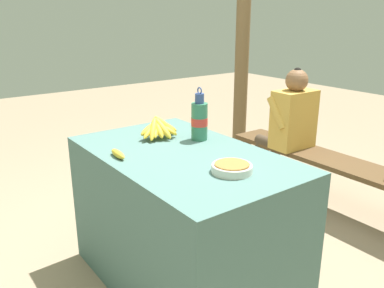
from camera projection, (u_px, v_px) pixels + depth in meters
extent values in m
plane|color=gray|center=(184.00, 281.00, 2.28)|extent=(12.00, 12.00, 0.00)
cube|color=#4C706B|center=(183.00, 220.00, 2.16)|extent=(1.22, 0.74, 0.76)
sphere|color=#4C381E|center=(155.00, 126.00, 2.29)|extent=(0.05, 0.05, 0.05)
ellipsoid|color=gold|center=(149.00, 129.00, 2.25)|extent=(0.07, 0.14, 0.08)
ellipsoid|color=gold|center=(150.00, 130.00, 2.24)|extent=(0.11, 0.15, 0.09)
ellipsoid|color=gold|center=(153.00, 129.00, 2.23)|extent=(0.14, 0.12, 0.13)
ellipsoid|color=gold|center=(155.00, 130.00, 2.24)|extent=(0.13, 0.10, 0.09)
ellipsoid|color=gold|center=(158.00, 129.00, 2.25)|extent=(0.14, 0.06, 0.11)
ellipsoid|color=gold|center=(162.00, 128.00, 2.25)|extent=(0.16, 0.06, 0.13)
ellipsoid|color=gold|center=(164.00, 128.00, 2.27)|extent=(0.14, 0.11, 0.09)
ellipsoid|color=gold|center=(166.00, 126.00, 2.28)|extent=(0.13, 0.13, 0.13)
ellipsoid|color=gold|center=(164.00, 126.00, 2.31)|extent=(0.08, 0.14, 0.08)
ellipsoid|color=gold|center=(165.00, 125.00, 2.31)|extent=(0.07, 0.16, 0.11)
cylinder|color=silver|center=(232.00, 169.00, 1.79)|extent=(0.18, 0.18, 0.03)
torus|color=silver|center=(232.00, 165.00, 1.79)|extent=(0.18, 0.18, 0.01)
cylinder|color=olive|center=(232.00, 165.00, 1.79)|extent=(0.15, 0.15, 0.01)
cylinder|color=#337556|center=(199.00, 122.00, 2.23)|extent=(0.09, 0.09, 0.21)
cylinder|color=red|center=(199.00, 122.00, 2.23)|extent=(0.09, 0.09, 0.05)
cylinder|color=#33477F|center=(200.00, 98.00, 2.19)|extent=(0.05, 0.05, 0.05)
torus|color=#33477F|center=(200.00, 91.00, 2.17)|extent=(0.04, 0.01, 0.04)
ellipsoid|color=gold|center=(118.00, 154.00, 1.98)|extent=(0.14, 0.04, 0.04)
cube|color=brown|center=(330.00, 160.00, 3.03)|extent=(1.73, 0.32, 0.04)
cube|color=brown|center=(246.00, 160.00, 3.61)|extent=(0.06, 0.06, 0.37)
cube|color=brown|center=(264.00, 155.00, 3.74)|extent=(0.06, 0.06, 0.37)
cylinder|color=#473828|center=(259.00, 164.00, 3.48)|extent=(0.09, 0.09, 0.41)
cylinder|color=#473828|center=(271.00, 144.00, 3.32)|extent=(0.30, 0.10, 0.09)
cylinder|color=#473828|center=(275.00, 159.00, 3.58)|extent=(0.09, 0.09, 0.41)
cylinder|color=#473828|center=(287.00, 140.00, 3.42)|extent=(0.30, 0.10, 0.09)
cube|color=gold|center=(294.00, 119.00, 3.19)|extent=(0.21, 0.35, 0.46)
cylinder|color=gold|center=(277.00, 113.00, 3.11)|extent=(0.20, 0.07, 0.25)
cylinder|color=gold|center=(305.00, 107.00, 3.28)|extent=(0.20, 0.07, 0.25)
sphere|color=brown|center=(297.00, 80.00, 3.10)|extent=(0.17, 0.17, 0.17)
sphere|color=black|center=(297.00, 72.00, 3.08)|extent=(0.07, 0.07, 0.07)
cylinder|color=brown|center=(242.00, 47.00, 3.90)|extent=(0.13, 0.13, 2.24)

